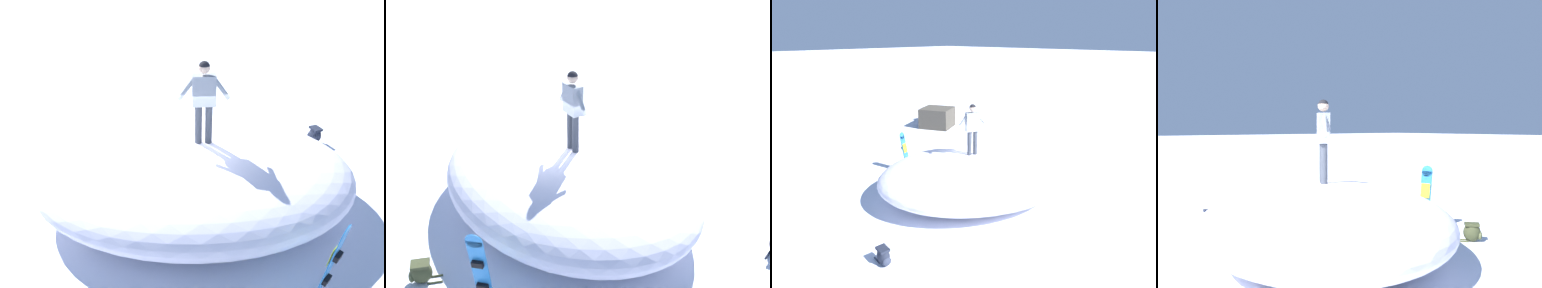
{
  "view_description": "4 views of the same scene",
  "coord_description": "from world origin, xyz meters",
  "views": [
    {
      "loc": [
        6.46,
        -3.36,
        5.42
      ],
      "look_at": [
        0.83,
        0.07,
        1.84
      ],
      "focal_mm": 39.17,
      "sensor_mm": 36.0,
      "label": 1
    },
    {
      "loc": [
        8.18,
        5.36,
        6.26
      ],
      "look_at": [
        0.24,
        0.73,
        1.59
      ],
      "focal_mm": 47.53,
      "sensor_mm": 36.0,
      "label": 2
    },
    {
      "loc": [
        -6.17,
        8.3,
        5.16
      ],
      "look_at": [
        0.5,
        0.83,
        1.83
      ],
      "focal_mm": 30.56,
      "sensor_mm": 36.0,
      "label": 3
    },
    {
      "loc": [
        -4.88,
        -6.7,
        2.61
      ],
      "look_at": [
        0.49,
        0.03,
        2.27
      ],
      "focal_mm": 42.29,
      "sensor_mm": 36.0,
      "label": 4
    }
  ],
  "objects": [
    {
      "name": "snowboard_primary_upright",
      "position": [
        3.56,
        0.87,
        0.84
      ],
      "size": [
        0.36,
        0.36,
        1.63
      ],
      "color": "#2672BF",
      "rests_on": "ground"
    },
    {
      "name": "backpack_far",
      "position": [
        -0.44,
        4.74,
        0.23
      ],
      "size": [
        0.59,
        0.33,
        0.45
      ],
      "color": "#1E2333",
      "rests_on": "ground"
    },
    {
      "name": "snow_mound",
      "position": [
        0.25,
        0.49,
        0.74
      ],
      "size": [
        7.44,
        8.07,
        1.47
      ],
      "primitive_type": "ellipsoid",
      "rotation": [
        0.0,
        0.0,
        2.63
      ],
      "color": "white",
      "rests_on": "ground"
    },
    {
      "name": "snowboarder_standing",
      "position": [
        0.3,
        0.65,
        2.46
      ],
      "size": [
        0.56,
        0.92,
        1.67
      ],
      "color": "#333842",
      "rests_on": "snow_mound"
    },
    {
      "name": "ground",
      "position": [
        0.0,
        0.0,
        0.0
      ],
      "size": [
        240.0,
        240.0,
        0.0
      ],
      "primitive_type": "plane",
      "color": "white"
    }
  ]
}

